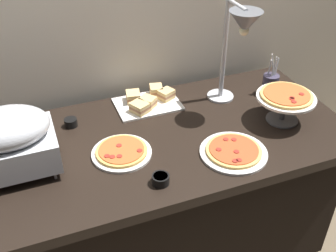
{
  "coord_description": "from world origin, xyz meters",
  "views": [
    {
      "loc": [
        -0.45,
        -1.41,
        1.88
      ],
      "look_at": [
        0.1,
        0.0,
        0.81
      ],
      "focal_mm": 43.2,
      "sensor_mm": 36.0,
      "label": 1
    }
  ],
  "objects_px": {
    "heat_lamp": "(240,32)",
    "sauce_cup_near": "(161,179)",
    "chafing_dish": "(9,140)",
    "pizza_plate_raised_stand": "(286,99)",
    "pizza_plate_front": "(234,151)",
    "pizza_plate_center": "(122,152)",
    "utensil_holder": "(270,84)",
    "sauce_cup_far": "(71,122)",
    "sandwich_platter": "(148,100)"
  },
  "relations": [
    {
      "from": "chafing_dish",
      "to": "pizza_plate_center",
      "type": "distance_m",
      "value": 0.46
    },
    {
      "from": "pizza_plate_center",
      "to": "sandwich_platter",
      "type": "height_order",
      "value": "sandwich_platter"
    },
    {
      "from": "chafing_dish",
      "to": "utensil_holder",
      "type": "distance_m",
      "value": 1.33
    },
    {
      "from": "chafing_dish",
      "to": "heat_lamp",
      "type": "bearing_deg",
      "value": 4.97
    },
    {
      "from": "pizza_plate_front",
      "to": "pizza_plate_raised_stand",
      "type": "xyz_separation_m",
      "value": [
        0.35,
        0.15,
        0.11
      ]
    },
    {
      "from": "pizza_plate_center",
      "to": "sauce_cup_near",
      "type": "xyz_separation_m",
      "value": [
        0.1,
        -0.23,
        0.01
      ]
    },
    {
      "from": "pizza_plate_center",
      "to": "utensil_holder",
      "type": "xyz_separation_m",
      "value": [
        0.89,
        0.22,
        0.05
      ]
    },
    {
      "from": "utensil_holder",
      "to": "sauce_cup_far",
      "type": "bearing_deg",
      "value": 175.82
    },
    {
      "from": "pizza_plate_center",
      "to": "sandwich_platter",
      "type": "bearing_deg",
      "value": 55.54
    },
    {
      "from": "chafing_dish",
      "to": "pizza_plate_center",
      "type": "xyz_separation_m",
      "value": [
        0.43,
        -0.06,
        -0.15
      ]
    },
    {
      "from": "pizza_plate_raised_stand",
      "to": "utensil_holder",
      "type": "bearing_deg",
      "value": 71.36
    },
    {
      "from": "pizza_plate_front",
      "to": "pizza_plate_center",
      "type": "bearing_deg",
      "value": 159.33
    },
    {
      "from": "sauce_cup_near",
      "to": "utensil_holder",
      "type": "bearing_deg",
      "value": 29.66
    },
    {
      "from": "utensil_holder",
      "to": "pizza_plate_raised_stand",
      "type": "bearing_deg",
      "value": -108.64
    },
    {
      "from": "sauce_cup_near",
      "to": "utensil_holder",
      "type": "xyz_separation_m",
      "value": [
        0.79,
        0.45,
        0.04
      ]
    },
    {
      "from": "pizza_plate_center",
      "to": "sauce_cup_near",
      "type": "height_order",
      "value": "sauce_cup_near"
    },
    {
      "from": "heat_lamp",
      "to": "sauce_cup_far",
      "type": "relative_size",
      "value": 8.67
    },
    {
      "from": "heat_lamp",
      "to": "pizza_plate_front",
      "type": "height_order",
      "value": "heat_lamp"
    },
    {
      "from": "heat_lamp",
      "to": "pizza_plate_front",
      "type": "xyz_separation_m",
      "value": [
        -0.17,
        -0.32,
        -0.4
      ]
    },
    {
      "from": "pizza_plate_raised_stand",
      "to": "sauce_cup_near",
      "type": "bearing_deg",
      "value": -163.77
    },
    {
      "from": "heat_lamp",
      "to": "sauce_cup_near",
      "type": "bearing_deg",
      "value": -144.26
    },
    {
      "from": "sauce_cup_near",
      "to": "sauce_cup_far",
      "type": "bearing_deg",
      "value": 116.42
    },
    {
      "from": "chafing_dish",
      "to": "sauce_cup_far",
      "type": "height_order",
      "value": "chafing_dish"
    },
    {
      "from": "pizza_plate_front",
      "to": "pizza_plate_center",
      "type": "relative_size",
      "value": 1.13
    },
    {
      "from": "sauce_cup_far",
      "to": "pizza_plate_center",
      "type": "bearing_deg",
      "value": -60.5
    },
    {
      "from": "sauce_cup_far",
      "to": "heat_lamp",
      "type": "bearing_deg",
      "value": -10.67
    },
    {
      "from": "sauce_cup_near",
      "to": "utensil_holder",
      "type": "distance_m",
      "value": 0.91
    },
    {
      "from": "pizza_plate_raised_stand",
      "to": "sauce_cup_far",
      "type": "distance_m",
      "value": 1.03
    },
    {
      "from": "chafing_dish",
      "to": "pizza_plate_raised_stand",
      "type": "distance_m",
      "value": 1.24
    },
    {
      "from": "pizza_plate_raised_stand",
      "to": "utensil_holder",
      "type": "xyz_separation_m",
      "value": [
        0.08,
        0.24,
        -0.06
      ]
    },
    {
      "from": "utensil_holder",
      "to": "sandwich_platter",
      "type": "bearing_deg",
      "value": 168.79
    },
    {
      "from": "chafing_dish",
      "to": "sandwich_platter",
      "type": "xyz_separation_m",
      "value": [
        0.67,
        0.29,
        -0.13
      ]
    },
    {
      "from": "chafing_dish",
      "to": "utensil_holder",
      "type": "xyz_separation_m",
      "value": [
        1.32,
        0.16,
        -0.1
      ]
    },
    {
      "from": "sandwich_platter",
      "to": "utensil_holder",
      "type": "xyz_separation_m",
      "value": [
        0.65,
        -0.13,
        0.04
      ]
    },
    {
      "from": "chafing_dish",
      "to": "heat_lamp",
      "type": "height_order",
      "value": "heat_lamp"
    },
    {
      "from": "heat_lamp",
      "to": "pizza_plate_front",
      "type": "bearing_deg",
      "value": -117.49
    },
    {
      "from": "pizza_plate_front",
      "to": "sandwich_platter",
      "type": "distance_m",
      "value": 0.56
    },
    {
      "from": "pizza_plate_center",
      "to": "utensil_holder",
      "type": "bearing_deg",
      "value": 13.84
    },
    {
      "from": "sandwich_platter",
      "to": "sauce_cup_near",
      "type": "relative_size",
      "value": 4.61
    },
    {
      "from": "pizza_plate_raised_stand",
      "to": "sandwich_platter",
      "type": "bearing_deg",
      "value": 146.63
    },
    {
      "from": "chafing_dish",
      "to": "sauce_cup_near",
      "type": "distance_m",
      "value": 0.62
    },
    {
      "from": "sandwich_platter",
      "to": "sauce_cup_far",
      "type": "distance_m",
      "value": 0.41
    },
    {
      "from": "pizza_plate_front",
      "to": "sauce_cup_near",
      "type": "relative_size",
      "value": 4.18
    },
    {
      "from": "pizza_plate_raised_stand",
      "to": "sauce_cup_near",
      "type": "relative_size",
      "value": 3.95
    },
    {
      "from": "heat_lamp",
      "to": "sandwich_platter",
      "type": "xyz_separation_m",
      "value": [
        -0.38,
        0.2,
        -0.39
      ]
    },
    {
      "from": "pizza_plate_raised_stand",
      "to": "pizza_plate_front",
      "type": "bearing_deg",
      "value": -157.22
    },
    {
      "from": "pizza_plate_front",
      "to": "utensil_holder",
      "type": "height_order",
      "value": "utensil_holder"
    },
    {
      "from": "pizza_plate_center",
      "to": "pizza_plate_raised_stand",
      "type": "height_order",
      "value": "pizza_plate_raised_stand"
    },
    {
      "from": "heat_lamp",
      "to": "sauce_cup_near",
      "type": "height_order",
      "value": "heat_lamp"
    },
    {
      "from": "chafing_dish",
      "to": "sauce_cup_far",
      "type": "xyz_separation_m",
      "value": [
        0.26,
        0.24,
        -0.14
      ]
    }
  ]
}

